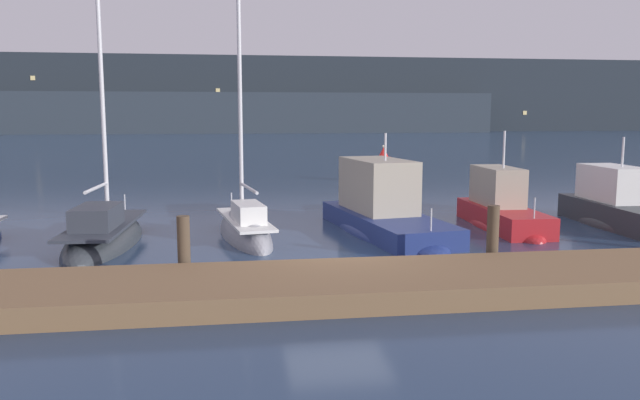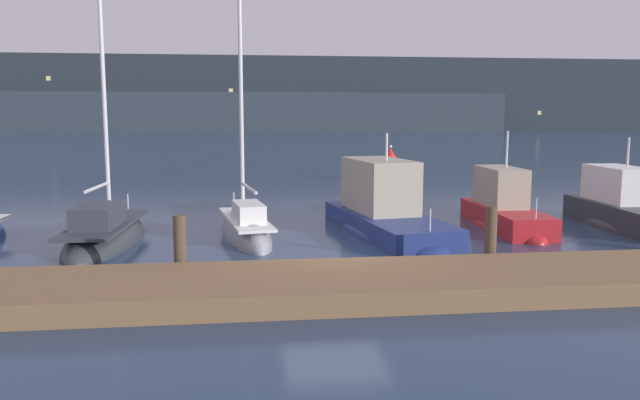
% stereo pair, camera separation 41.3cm
% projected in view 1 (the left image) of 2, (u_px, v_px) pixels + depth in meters
% --- Properties ---
extents(ground_plane, '(400.00, 400.00, 0.00)m').
position_uv_depth(ground_plane, '(338.00, 266.00, 15.00)').
color(ground_plane, navy).
extents(dock, '(44.62, 2.80, 0.45)m').
position_uv_depth(dock, '(358.00, 284.00, 12.59)').
color(dock, brown).
rests_on(dock, ground).
extents(mooring_pile_2, '(0.28, 0.28, 1.44)m').
position_uv_depth(mooring_pile_2, '(184.00, 248.00, 13.63)').
color(mooring_pile_2, '#4C3D2D').
rests_on(mooring_pile_2, ground).
extents(mooring_pile_3, '(0.28, 0.28, 1.52)m').
position_uv_depth(mooring_pile_3, '(493.00, 237.00, 14.64)').
color(mooring_pile_3, '#4C3D2D').
rests_on(mooring_pile_3, ground).
extents(sailboat_berth_4, '(2.04, 5.93, 8.30)m').
position_uv_depth(sailboat_berth_4, '(104.00, 240.00, 17.46)').
color(sailboat_berth_4, '#2D3338').
rests_on(sailboat_berth_4, ground).
extents(sailboat_berth_5, '(2.03, 5.29, 8.12)m').
position_uv_depth(sailboat_berth_5, '(245.00, 234.00, 18.45)').
color(sailboat_berth_5, gray).
rests_on(sailboat_berth_5, ground).
extents(motorboat_berth_6, '(3.35, 7.29, 3.61)m').
position_uv_depth(motorboat_berth_6, '(384.00, 219.00, 19.33)').
color(motorboat_berth_6, navy).
rests_on(motorboat_berth_6, ground).
extents(motorboat_berth_7, '(1.73, 5.32, 3.60)m').
position_uv_depth(motorboat_berth_7, '(501.00, 216.00, 20.13)').
color(motorboat_berth_7, red).
rests_on(motorboat_berth_7, ground).
extents(motorboat_berth_8, '(1.99, 5.65, 3.55)m').
position_uv_depth(motorboat_berth_8, '(619.00, 217.00, 20.29)').
color(motorboat_berth_8, '#2D3338').
rests_on(motorboat_berth_8, ground).
extents(channel_buoy, '(1.18, 1.18, 1.99)m').
position_uv_depth(channel_buoy, '(383.00, 168.00, 33.18)').
color(channel_buoy, red).
rests_on(channel_buoy, ground).
extents(hillside_backdrop, '(240.00, 23.00, 14.65)m').
position_uv_depth(hillside_backdrop, '(221.00, 98.00, 125.08)').
color(hillside_backdrop, '#232B33').
rests_on(hillside_backdrop, ground).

